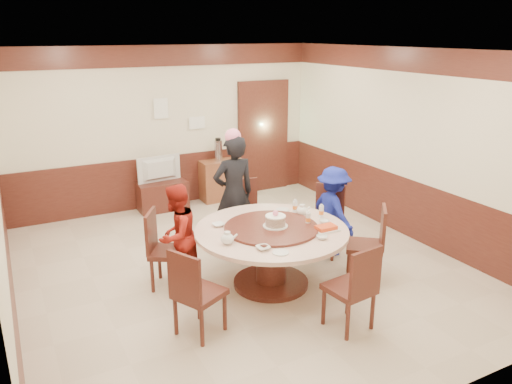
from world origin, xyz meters
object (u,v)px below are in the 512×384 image
television (161,170)px  person_blue (333,211)px  thermos (218,151)px  banquet_table (271,245)px  birthday_cake (275,221)px  person_standing (234,194)px  tv_stand (162,196)px  shrimp_platter (326,228)px  person_red (177,236)px  side_cabinet (222,180)px

television → person_blue: bearing=112.1°
thermos → banquet_table: bearing=-102.8°
birthday_cake → television: birthday_cake is taller
birthday_cake → person_standing: bearing=89.5°
person_standing → tv_stand: person_standing is taller
banquet_table → thermos: size_ratio=4.88×
shrimp_platter → tv_stand: size_ratio=0.35×
shrimp_platter → tv_stand: bearing=103.6°
birthday_cake → tv_stand: bearing=96.6°
person_red → person_blue: bearing=138.8°
banquet_table → side_cabinet: 3.45m
person_standing → person_red: bearing=30.8°
banquet_table → thermos: (0.76, 3.35, 0.41)m
banquet_table → tv_stand: size_ratio=2.18×
person_blue → thermos: (-0.46, 2.93, 0.31)m
person_red → television: size_ratio=1.64×
shrimp_platter → television: bearing=103.6°
banquet_table → birthday_cake: bearing=-21.9°
thermos → person_blue: bearing=-81.1°
side_cabinet → thermos: 0.57m
thermos → birthday_cake: bearing=-102.0°
shrimp_platter → thermos: 3.71m
person_red → birthday_cake: 1.22m
person_red → thermos: size_ratio=3.39×
birthday_cake → banquet_table: bearing=158.1°
person_blue → television: 3.30m
person_red → thermos: person_red is taller
person_blue → side_cabinet: (-0.40, 2.93, -0.26)m
banquet_table → shrimp_platter: bearing=-32.8°
shrimp_platter → television: television is taller
person_blue → television: size_ratio=1.60×
birthday_cake → side_cabinet: bearing=77.0°
thermos → television: bearing=-178.4°
shrimp_platter → television: 3.78m
person_standing → television: bearing=-78.8°
person_blue → shrimp_platter: 1.03m
person_red → banquet_table: bearing=113.0°
person_standing → side_cabinet: 2.35m
person_standing → person_red: person_standing is taller
person_red → shrimp_platter: size_ratio=4.29×
person_blue → side_cabinet: size_ratio=1.58×
banquet_table → person_red: person_red is taller
person_red → tv_stand: person_red is taller
banquet_table → thermos: thermos is taller
side_cabinet → thermos: (-0.06, 0.00, 0.56)m
banquet_table → birthday_cake: birthday_cake is taller
banquet_table → person_red: size_ratio=1.44×
person_red → shrimp_platter: 1.81m
person_blue → shrimp_platter: (-0.67, -0.77, 0.15)m
person_standing → person_red: 1.24m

